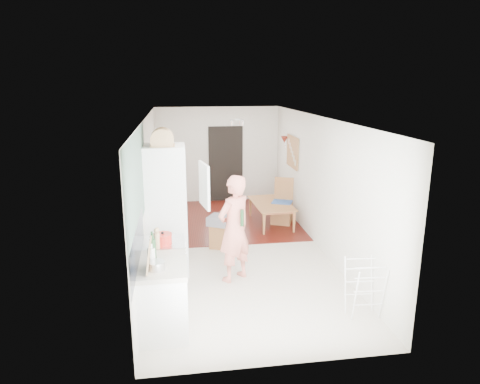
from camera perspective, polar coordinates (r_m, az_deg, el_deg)
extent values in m
cube|color=beige|center=(8.28, -0.46, -7.65)|extent=(3.20, 7.00, 0.01)
cube|color=#5A160E|center=(10.00, -1.93, -3.65)|extent=(3.20, 3.30, 0.01)
cube|color=slate|center=(5.76, -13.51, 1.33)|extent=(0.02, 3.00, 1.30)
cube|color=black|center=(5.44, -13.50, -7.18)|extent=(0.02, 1.90, 0.50)
cube|color=black|center=(11.35, -1.91, 3.73)|extent=(0.90, 0.04, 2.00)
cube|color=white|center=(5.73, -10.14, -13.81)|extent=(0.60, 0.90, 0.86)
cube|color=beige|center=(5.52, -10.36, -9.61)|extent=(0.62, 0.92, 0.06)
cube|color=white|center=(6.39, -9.98, -10.56)|extent=(0.60, 0.60, 0.88)
cube|color=silver|center=(6.21, -10.16, -6.71)|extent=(0.60, 0.60, 0.04)
cube|color=white|center=(7.12, -9.78, -2.43)|extent=(0.66, 0.66, 2.15)
cube|color=white|center=(6.71, -4.79, 0.90)|extent=(0.14, 0.56, 0.70)
cube|color=white|center=(7.00, -7.41, 1.39)|extent=(0.02, 0.52, 0.66)
cube|color=tan|center=(9.98, 7.05, 5.34)|extent=(0.03, 0.90, 0.70)
cube|color=#A55D36|center=(9.98, 6.97, 5.34)|extent=(0.00, 0.94, 0.74)
cone|color=maroon|center=(10.56, 5.94, 6.97)|extent=(0.18, 0.18, 0.16)
imported|color=#E27D6B|center=(6.74, -0.79, -3.66)|extent=(0.89, 0.83, 2.05)
imported|color=#A55D36|center=(9.64, 4.31, -3.09)|extent=(0.74, 1.25, 0.43)
cube|color=gray|center=(8.22, -2.81, -3.79)|extent=(0.52, 0.52, 0.17)
cylinder|color=red|center=(6.09, -10.26, -6.20)|extent=(0.28, 0.28, 0.15)
cylinder|color=silver|center=(5.33, -11.11, -9.61)|extent=(0.23, 0.23, 0.10)
cylinder|color=#1E4020|center=(6.62, 0.27, -3.46)|extent=(0.06, 0.06, 0.26)
cylinder|color=#1E4020|center=(5.43, -11.51, -7.84)|extent=(0.10, 0.10, 0.33)
cylinder|color=#1E4020|center=(5.72, -11.60, -7.03)|extent=(0.06, 0.06, 0.26)
cylinder|color=silver|center=(5.43, -11.72, -8.45)|extent=(0.11, 0.11, 0.23)
cylinder|color=tan|center=(5.94, -11.06, -6.38)|extent=(0.07, 0.07, 0.23)
cylinder|color=tan|center=(5.96, -10.95, -6.29)|extent=(0.07, 0.07, 0.23)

